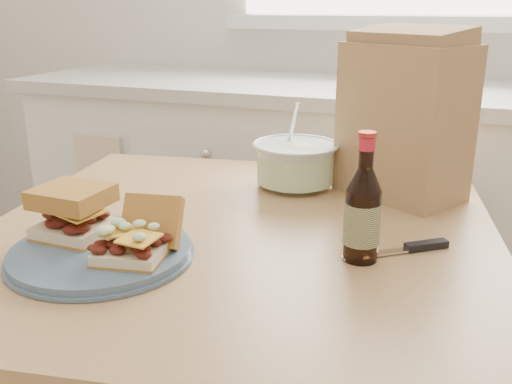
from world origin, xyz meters
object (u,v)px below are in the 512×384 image
(beer_bottle, at_px, (363,213))
(paper_bag, at_px, (404,122))
(dining_table, at_px, (239,284))
(plate, at_px, (101,253))
(coleslaw_bowl, at_px, (295,165))

(beer_bottle, xyz_separation_m, paper_bag, (0.01, 0.36, 0.08))
(beer_bottle, bearing_deg, dining_table, 151.26)
(beer_bottle, distance_m, paper_bag, 0.37)
(plate, xyz_separation_m, coleslaw_bowl, (0.18, 0.48, 0.04))
(dining_table, distance_m, beer_bottle, 0.31)
(dining_table, xyz_separation_m, paper_bag, (0.25, 0.31, 0.28))
(dining_table, bearing_deg, paper_bag, 40.96)
(beer_bottle, bearing_deg, coleslaw_bowl, 106.50)
(beer_bottle, bearing_deg, paper_bag, 71.56)
(dining_table, relative_size, plate, 3.70)
(dining_table, xyz_separation_m, coleslaw_bowl, (0.02, 0.28, 0.17))
(coleslaw_bowl, xyz_separation_m, paper_bag, (0.23, 0.02, 0.11))
(coleslaw_bowl, distance_m, paper_bag, 0.26)
(paper_bag, bearing_deg, beer_bottle, -62.23)
(coleslaw_bowl, distance_m, beer_bottle, 0.40)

